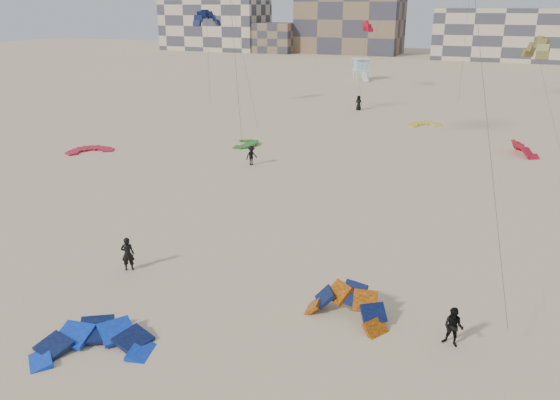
% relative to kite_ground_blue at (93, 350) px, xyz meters
% --- Properties ---
extents(ground, '(320.00, 320.00, 0.00)m').
position_rel_kite_ground_blue_xyz_m(ground, '(0.00, 4.28, 0.00)').
color(ground, beige).
rests_on(ground, ground).
extents(kite_ground_blue, '(6.36, 6.44, 2.36)m').
position_rel_kite_ground_blue_xyz_m(kite_ground_blue, '(0.00, 0.00, 0.00)').
color(kite_ground_blue, '#1833F7').
rests_on(kite_ground_blue, ground).
extents(kite_ground_orange, '(4.22, 4.26, 3.56)m').
position_rel_kite_ground_blue_xyz_m(kite_ground_orange, '(8.51, 6.19, 0.00)').
color(kite_ground_orange, orange).
rests_on(kite_ground_orange, ground).
extents(kite_ground_red, '(5.45, 5.44, 0.65)m').
position_rel_kite_ground_blue_xyz_m(kite_ground_red, '(-21.53, 24.36, 0.00)').
color(kite_ground_red, red).
rests_on(kite_ground_red, ground).
extents(kite_ground_green, '(4.25, 4.09, 1.03)m').
position_rel_kite_ground_blue_xyz_m(kite_ground_green, '(-9.44, 32.31, 0.00)').
color(kite_ground_green, '#38781E').
rests_on(kite_ground_green, ground).
extents(kite_ground_red_far, '(4.60, 4.54, 3.62)m').
position_rel_kite_ground_blue_xyz_m(kite_ground_red_far, '(15.53, 38.89, 0.00)').
color(kite_ground_red_far, red).
rests_on(kite_ground_red_far, ground).
extents(kite_ground_yellow, '(4.99, 5.04, 0.61)m').
position_rel_kite_ground_blue_xyz_m(kite_ground_yellow, '(5.09, 48.32, 0.00)').
color(kite_ground_yellow, yellow).
rests_on(kite_ground_yellow, ground).
extents(kitesurfer_main, '(0.78, 0.69, 1.80)m').
position_rel_kite_ground_blue_xyz_m(kitesurfer_main, '(-3.06, 6.21, 0.90)').
color(kitesurfer_main, black).
rests_on(kitesurfer_main, ground).
extents(kitesurfer_b, '(0.91, 0.77, 1.66)m').
position_rel_kite_ground_blue_xyz_m(kitesurfer_b, '(12.95, 5.88, 0.83)').
color(kitesurfer_b, black).
rests_on(kitesurfer_b, ground).
extents(kitesurfer_c, '(1.07, 1.23, 1.65)m').
position_rel_kite_ground_blue_xyz_m(kitesurfer_c, '(-5.74, 26.14, 0.82)').
color(kitesurfer_c, black).
rests_on(kitesurfer_c, ground).
extents(kitesurfer_e, '(0.99, 0.71, 1.87)m').
position_rel_kite_ground_blue_xyz_m(kitesurfer_e, '(-4.23, 54.52, 0.94)').
color(kitesurfer_e, black).
rests_on(kitesurfer_e, ground).
extents(kite_fly_olive, '(5.30, 10.25, 9.29)m').
position_rel_kite_ground_blue_xyz_m(kite_fly_olive, '(15.37, 43.90, 8.85)').
color(kite_fly_olive, olive).
rests_on(kite_fly_olive, ground).
extents(kite_fly_navy, '(4.82, 4.75, 11.51)m').
position_rel_kite_ground_blue_xyz_m(kite_fly_navy, '(-22.23, 47.87, 11.03)').
color(kite_fly_navy, '#0D1E48').
rests_on(kite_fly_navy, ground).
extents(kite_fly_red, '(4.10, 6.94, 9.72)m').
position_rel_kite_ground_blue_xyz_m(kite_fly_red, '(-7.53, 70.02, 9.59)').
color(kite_fly_red, red).
rests_on(kite_fly_red, ground).
extents(lifeguard_tower_far, '(3.69, 5.71, 3.80)m').
position_rel_kite_ground_blue_xyz_m(lifeguard_tower_far, '(-11.83, 83.63, 1.88)').
color(lifeguard_tower_far, white).
rests_on(lifeguard_tower_far, ground).
extents(condo_west_a, '(30.00, 15.00, 14.00)m').
position_rel_kite_ground_blue_xyz_m(condo_west_a, '(-70.00, 134.28, 7.00)').
color(condo_west_a, beige).
rests_on(condo_west_a, ground).
extents(condo_west_b, '(28.00, 14.00, 18.00)m').
position_rel_kite_ground_blue_xyz_m(condo_west_b, '(-30.00, 138.28, 9.00)').
color(condo_west_b, '#7A634A').
rests_on(condo_west_b, ground).
extents(condo_mid, '(32.00, 16.00, 12.00)m').
position_rel_kite_ground_blue_xyz_m(condo_mid, '(10.00, 134.28, 6.00)').
color(condo_mid, beige).
rests_on(condo_mid, ground).
extents(condo_fill_left, '(12.00, 10.00, 8.00)m').
position_rel_kite_ground_blue_xyz_m(condo_fill_left, '(-50.00, 132.28, 4.00)').
color(condo_fill_left, '#7A634A').
rests_on(condo_fill_left, ground).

